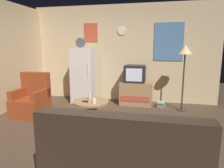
% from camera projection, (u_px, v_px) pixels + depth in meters
% --- Properties ---
extents(ground_plane, '(12.00, 12.00, 0.00)m').
position_uv_depth(ground_plane, '(98.00, 134.00, 3.64)').
color(ground_plane, '#4C3828').
extents(wall_with_art, '(5.20, 0.12, 2.68)m').
position_uv_depth(wall_with_art, '(122.00, 54.00, 5.74)').
color(wall_with_art, '#D1B284').
rests_on(wall_with_art, ground_plane).
extents(fridge, '(0.60, 0.62, 1.77)m').
position_uv_depth(fridge, '(84.00, 75.00, 5.60)').
color(fridge, silver).
rests_on(fridge, ground_plane).
extents(tv_stand, '(0.84, 0.53, 0.62)m').
position_uv_depth(tv_stand, '(136.00, 93.00, 5.44)').
color(tv_stand, '#9E754C').
rests_on(tv_stand, ground_plane).
extents(crt_tv, '(0.54, 0.51, 0.44)m').
position_uv_depth(crt_tv, '(135.00, 74.00, 5.35)').
color(crt_tv, black).
rests_on(crt_tv, tv_stand).
extents(standing_lamp, '(0.32, 0.32, 1.59)m').
position_uv_depth(standing_lamp, '(185.00, 55.00, 4.73)').
color(standing_lamp, '#332D28').
rests_on(standing_lamp, ground_plane).
extents(coffee_table, '(0.72, 0.72, 0.47)m').
position_uv_depth(coffee_table, '(91.00, 112.00, 4.11)').
color(coffee_table, '#9E754C').
rests_on(coffee_table, ground_plane).
extents(wine_glass, '(0.05, 0.05, 0.15)m').
position_uv_depth(wine_glass, '(90.00, 96.00, 4.15)').
color(wine_glass, silver).
rests_on(wine_glass, coffee_table).
extents(mug_ceramic_white, '(0.08, 0.08, 0.09)m').
position_uv_depth(mug_ceramic_white, '(94.00, 101.00, 3.90)').
color(mug_ceramic_white, silver).
rests_on(mug_ceramic_white, coffee_table).
extents(mug_ceramic_tan, '(0.08, 0.08, 0.09)m').
position_uv_depth(mug_ceramic_tan, '(89.00, 101.00, 3.91)').
color(mug_ceramic_tan, tan).
rests_on(mug_ceramic_tan, coffee_table).
extents(remote_control, '(0.15, 0.06, 0.02)m').
position_uv_depth(remote_control, '(86.00, 101.00, 3.99)').
color(remote_control, black).
rests_on(remote_control, coffee_table).
extents(armchair, '(0.68, 0.68, 0.96)m').
position_uv_depth(armchair, '(32.00, 100.00, 4.59)').
color(armchair, maroon).
rests_on(armchair, ground_plane).
extents(couch, '(1.70, 0.80, 0.92)m').
position_uv_depth(couch, '(123.00, 161.00, 2.21)').
color(couch, '#38281E').
rests_on(couch, ground_plane).
extents(book_stack, '(0.21, 0.18, 0.15)m').
position_uv_depth(book_stack, '(161.00, 104.00, 5.22)').
color(book_stack, '#C35786').
rests_on(book_stack, ground_plane).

